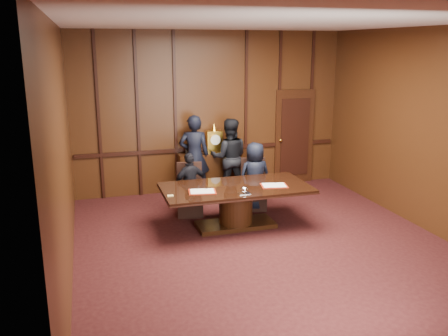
# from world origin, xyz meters

# --- Properties ---
(room) EXTENTS (7.00, 7.04, 3.50)m
(room) POSITION_xyz_m (0.07, 0.14, 1.72)
(room) COLOR black
(room) RESTS_ON ground
(sideboard) EXTENTS (1.60, 0.45, 1.54)m
(sideboard) POSITION_xyz_m (0.00, 3.26, 0.49)
(sideboard) COLOR black
(sideboard) RESTS_ON ground
(conference_table) EXTENTS (2.62, 1.32, 0.76)m
(conference_table) POSITION_xyz_m (-0.19, 1.10, 0.51)
(conference_table) COLOR black
(conference_table) RESTS_ON ground
(folder_left) EXTENTS (0.51, 0.40, 0.02)m
(folder_left) POSITION_xyz_m (-0.85, 0.95, 0.77)
(folder_left) COLOR maroon
(folder_left) RESTS_ON conference_table
(folder_right) EXTENTS (0.51, 0.41, 0.02)m
(folder_right) POSITION_xyz_m (0.46, 0.94, 0.77)
(folder_right) COLOR maroon
(folder_right) RESTS_ON conference_table
(inkstand) EXTENTS (0.20, 0.14, 0.12)m
(inkstand) POSITION_xyz_m (-0.19, 0.65, 0.81)
(inkstand) COLOR white
(inkstand) RESTS_ON conference_table
(notepad) EXTENTS (0.10, 0.08, 0.01)m
(notepad) POSITION_xyz_m (-1.41, 0.87, 0.77)
(notepad) COLOR #DAB76A
(notepad) RESTS_ON conference_table
(chair_left) EXTENTS (0.56, 0.56, 0.99)m
(chair_left) POSITION_xyz_m (-0.84, 1.98, 0.29)
(chair_left) COLOR black
(chair_left) RESTS_ON ground
(chair_right) EXTENTS (0.58, 0.58, 0.99)m
(chair_right) POSITION_xyz_m (0.46, 1.98, 0.29)
(chair_right) COLOR black
(chair_right) RESTS_ON ground
(signatory_left) EXTENTS (0.77, 0.47, 1.23)m
(signatory_left) POSITION_xyz_m (-0.84, 1.90, 0.62)
(signatory_left) COLOR black
(signatory_left) RESTS_ON ground
(signatory_right) EXTENTS (0.70, 0.48, 1.36)m
(signatory_right) POSITION_xyz_m (0.46, 1.90, 0.68)
(signatory_right) COLOR black
(signatory_right) RESTS_ON ground
(witness_left) EXTENTS (0.74, 0.59, 1.77)m
(witness_left) POSITION_xyz_m (-0.49, 3.10, 0.89)
(witness_left) COLOR black
(witness_left) RESTS_ON ground
(witness_right) EXTENTS (0.95, 0.81, 1.68)m
(witness_right) POSITION_xyz_m (0.25, 2.95, 0.84)
(witness_right) COLOR black
(witness_right) RESTS_ON ground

